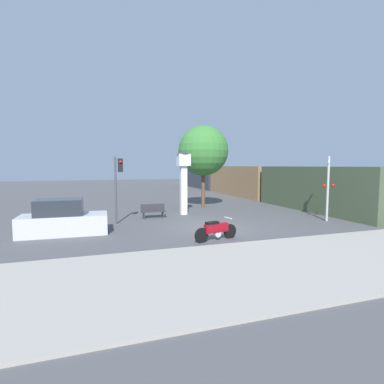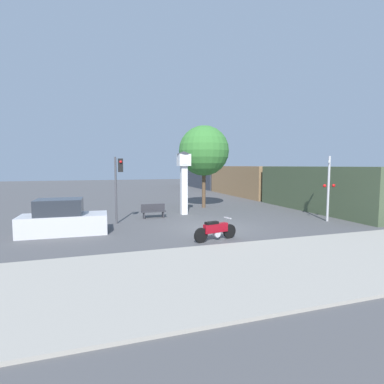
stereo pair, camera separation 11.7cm
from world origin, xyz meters
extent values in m
plane|color=#4C4C4F|center=(0.00, 0.00, 0.00)|extent=(120.00, 120.00, 0.00)
cube|color=#9E998E|center=(0.00, -6.60, 0.05)|extent=(36.00, 6.00, 0.10)
cylinder|color=black|center=(-0.09, -2.42, 0.34)|extent=(0.69, 0.27, 0.68)
cylinder|color=black|center=(-1.68, -2.79, 0.34)|extent=(0.69, 0.27, 0.68)
cube|color=maroon|center=(-0.89, -2.60, 0.59)|extent=(1.27, 0.53, 0.41)
cube|color=black|center=(-1.11, -2.66, 0.85)|extent=(0.68, 0.40, 0.11)
cylinder|color=silver|center=(-0.83, -2.59, 0.31)|extent=(0.36, 0.29, 0.32)
cube|color=silver|center=(-0.21, -2.44, 1.00)|extent=(0.18, 0.50, 0.05)
cube|color=white|center=(-0.16, 5.03, 1.73)|extent=(0.44, 0.44, 3.45)
cube|color=white|center=(-0.16, 5.03, 3.87)|extent=(0.83, 0.83, 0.83)
cylinder|color=white|center=(-0.16, 4.61, 3.87)|extent=(0.66, 0.02, 0.66)
cone|color=#333338|center=(-0.16, 5.03, 4.38)|extent=(1.00, 1.00, 0.20)
cube|color=#425138|center=(10.34, 3.41, 1.70)|extent=(2.80, 12.30, 3.40)
cube|color=olive|center=(10.34, 16.31, 1.70)|extent=(2.80, 12.30, 3.40)
cube|color=#333842|center=(10.34, 29.21, 1.70)|extent=(2.80, 12.30, 3.40)
cylinder|color=#47474C|center=(-4.98, 3.00, 2.00)|extent=(0.12, 0.12, 3.99)
cube|color=black|center=(-4.68, 3.00, 3.49)|extent=(0.28, 0.24, 0.80)
sphere|color=red|center=(-4.68, 2.85, 3.69)|extent=(0.16, 0.16, 0.16)
cylinder|color=#B7B7BC|center=(7.64, -0.29, 2.03)|extent=(0.14, 0.14, 4.06)
cube|color=white|center=(7.64, -0.29, 3.71)|extent=(0.82, 0.82, 0.14)
sphere|color=red|center=(7.29, -0.34, 2.23)|extent=(0.20, 0.20, 0.20)
sphere|color=red|center=(7.99, -0.34, 2.23)|extent=(0.20, 0.20, 0.20)
cylinder|color=brown|center=(2.39, 7.85, 1.53)|extent=(0.30, 0.30, 3.05)
sphere|color=#387A33|center=(2.39, 7.85, 4.68)|extent=(4.08, 4.08, 4.08)
cube|color=#2D2D33|center=(-2.51, 4.19, 0.45)|extent=(1.60, 0.44, 0.08)
cube|color=#2D2D33|center=(-2.51, 4.38, 0.70)|extent=(1.60, 0.06, 0.44)
cube|color=#2D2D33|center=(-3.15, 4.19, 0.21)|extent=(0.08, 0.35, 0.41)
cube|color=#2D2D33|center=(-1.87, 4.19, 0.21)|extent=(0.08, 0.35, 0.41)
cube|color=silver|center=(-7.70, 1.03, 0.50)|extent=(4.25, 1.93, 1.00)
cube|color=#262B33|center=(-7.90, 1.04, 1.40)|extent=(2.25, 1.72, 0.80)
camera|label=1|loc=(-6.29, -15.23, 3.47)|focal=28.00mm
camera|label=2|loc=(-6.18, -15.26, 3.47)|focal=28.00mm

